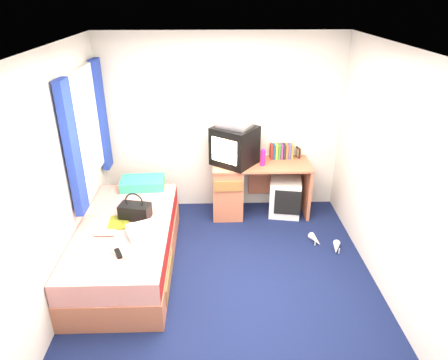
{
  "coord_description": "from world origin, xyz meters",
  "views": [
    {
      "loc": [
        -0.13,
        -3.44,
        2.84
      ],
      "look_at": [
        -0.0,
        0.7,
        0.86
      ],
      "focal_mm": 32.0,
      "sensor_mm": 36.0,
      "label": 1
    }
  ],
  "objects_px": {
    "storage_cube": "(285,197)",
    "remote_control": "(118,253)",
    "magazine": "(119,222)",
    "pink_water_bottle": "(263,158)",
    "colour_swatch_fan": "(121,255)",
    "pillow": "(143,183)",
    "handbag": "(135,211)",
    "picture_frame": "(298,152)",
    "towel": "(142,231)",
    "aerosol_can": "(248,156)",
    "water_bottle": "(105,233)",
    "vcr": "(235,124)",
    "crt_tv": "(235,146)",
    "bed": "(127,246)",
    "desk": "(240,186)",
    "white_heels": "(326,244)"
  },
  "relations": [
    {
      "from": "storage_cube",
      "to": "remote_control",
      "type": "relative_size",
      "value": 3.22
    },
    {
      "from": "magazine",
      "to": "remote_control",
      "type": "bearing_deg",
      "value": -78.73
    },
    {
      "from": "pink_water_bottle",
      "to": "colour_swatch_fan",
      "type": "distance_m",
      "value": 2.27
    },
    {
      "from": "pillow",
      "to": "handbag",
      "type": "relative_size",
      "value": 1.5
    },
    {
      "from": "handbag",
      "to": "magazine",
      "type": "relative_size",
      "value": 1.31
    },
    {
      "from": "picture_frame",
      "to": "colour_swatch_fan",
      "type": "height_order",
      "value": "picture_frame"
    },
    {
      "from": "pillow",
      "to": "remote_control",
      "type": "bearing_deg",
      "value": -90.73
    },
    {
      "from": "storage_cube",
      "to": "towel",
      "type": "distance_m",
      "value": 2.2
    },
    {
      "from": "aerosol_can",
      "to": "water_bottle",
      "type": "bearing_deg",
      "value": -138.77
    },
    {
      "from": "handbag",
      "to": "magazine",
      "type": "bearing_deg",
      "value": -135.74
    },
    {
      "from": "aerosol_can",
      "to": "colour_swatch_fan",
      "type": "distance_m",
      "value": 2.24
    },
    {
      "from": "picture_frame",
      "to": "vcr",
      "type": "bearing_deg",
      "value": -179.72
    },
    {
      "from": "vcr",
      "to": "towel",
      "type": "xyz_separation_m",
      "value": [
        -1.03,
        -1.37,
        -0.7
      ]
    },
    {
      "from": "colour_swatch_fan",
      "to": "remote_control",
      "type": "height_order",
      "value": "remote_control"
    },
    {
      "from": "vcr",
      "to": "pillow",
      "type": "bearing_deg",
      "value": -136.21
    },
    {
      "from": "handbag",
      "to": "crt_tv",
      "type": "bearing_deg",
      "value": 52.87
    },
    {
      "from": "bed",
      "to": "water_bottle",
      "type": "distance_m",
      "value": 0.4
    },
    {
      "from": "handbag",
      "to": "aerosol_can",
      "type": "bearing_deg",
      "value": 49.47
    },
    {
      "from": "towel",
      "to": "water_bottle",
      "type": "height_order",
      "value": "towel"
    },
    {
      "from": "pillow",
      "to": "desk",
      "type": "distance_m",
      "value": 1.32
    },
    {
      "from": "bed",
      "to": "handbag",
      "type": "xyz_separation_m",
      "value": [
        0.1,
        0.14,
        0.36
      ]
    },
    {
      "from": "vcr",
      "to": "towel",
      "type": "bearing_deg",
      "value": -95.45
    },
    {
      "from": "storage_cube",
      "to": "picture_frame",
      "type": "xyz_separation_m",
      "value": [
        0.18,
        0.23,
        0.56
      ]
    },
    {
      "from": "picture_frame",
      "to": "water_bottle",
      "type": "relative_size",
      "value": 0.7
    },
    {
      "from": "magazine",
      "to": "picture_frame",
      "type": "bearing_deg",
      "value": 30.78
    },
    {
      "from": "vcr",
      "to": "water_bottle",
      "type": "relative_size",
      "value": 2.07
    },
    {
      "from": "desk",
      "to": "handbag",
      "type": "xyz_separation_m",
      "value": [
        -1.24,
        -1.02,
        0.22
      ]
    },
    {
      "from": "bed",
      "to": "pillow",
      "type": "distance_m",
      "value": 0.97
    },
    {
      "from": "pillow",
      "to": "handbag",
      "type": "xyz_separation_m",
      "value": [
        0.03,
        -0.76,
        0.03
      ]
    },
    {
      "from": "pillow",
      "to": "towel",
      "type": "bearing_deg",
      "value": -81.53
    },
    {
      "from": "pillow",
      "to": "storage_cube",
      "type": "bearing_deg",
      "value": 6.48
    },
    {
      "from": "storage_cube",
      "to": "colour_swatch_fan",
      "type": "xyz_separation_m",
      "value": [
        -1.88,
        -1.67,
        0.29
      ]
    },
    {
      "from": "pillow",
      "to": "storage_cube",
      "type": "xyz_separation_m",
      "value": [
        1.89,
        0.21,
        -0.34
      ]
    },
    {
      "from": "desk",
      "to": "bed",
      "type": "bearing_deg",
      "value": -139.06
    },
    {
      "from": "aerosol_can",
      "to": "pink_water_bottle",
      "type": "bearing_deg",
      "value": -30.32
    },
    {
      "from": "colour_swatch_fan",
      "to": "handbag",
      "type": "bearing_deg",
      "value": 88.02
    },
    {
      "from": "pink_water_bottle",
      "to": "white_heels",
      "type": "height_order",
      "value": "pink_water_bottle"
    },
    {
      "from": "crt_tv",
      "to": "aerosol_can",
      "type": "relative_size",
      "value": 3.81
    },
    {
      "from": "vcr",
      "to": "white_heels",
      "type": "xyz_separation_m",
      "value": [
        1.08,
        -0.87,
        -1.25
      ]
    },
    {
      "from": "storage_cube",
      "to": "handbag",
      "type": "distance_m",
      "value": 2.13
    },
    {
      "from": "crt_tv",
      "to": "pink_water_bottle",
      "type": "height_order",
      "value": "crt_tv"
    },
    {
      "from": "handbag",
      "to": "picture_frame",
      "type": "bearing_deg",
      "value": 42.11
    },
    {
      "from": "handbag",
      "to": "storage_cube",
      "type": "bearing_deg",
      "value": 39.21
    },
    {
      "from": "vcr",
      "to": "magazine",
      "type": "relative_size",
      "value": 1.48
    },
    {
      "from": "vcr",
      "to": "white_heels",
      "type": "distance_m",
      "value": 1.87
    },
    {
      "from": "picture_frame",
      "to": "pillow",
      "type": "bearing_deg",
      "value": -179.5
    },
    {
      "from": "towel",
      "to": "colour_swatch_fan",
      "type": "relative_size",
      "value": 1.33
    },
    {
      "from": "storage_cube",
      "to": "bed",
      "type": "bearing_deg",
      "value": -140.44
    },
    {
      "from": "bed",
      "to": "handbag",
      "type": "bearing_deg",
      "value": 55.57
    },
    {
      "from": "picture_frame",
      "to": "remote_control",
      "type": "height_order",
      "value": "picture_frame"
    }
  ]
}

